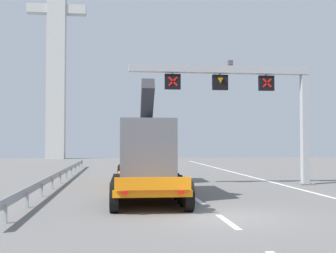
{
  "coord_description": "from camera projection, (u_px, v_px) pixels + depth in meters",
  "views": [
    {
      "loc": [
        -3.57,
        -14.45,
        2.53
      ],
      "look_at": [
        -0.91,
        8.17,
        3.36
      ],
      "focal_mm": 46.26,
      "sensor_mm": 36.0,
      "label": 1
    }
  ],
  "objects": [
    {
      "name": "ground",
      "position": [
        223.0,
        217.0,
        14.66
      ],
      "size": [
        112.0,
        112.0,
        0.0
      ],
      "primitive_type": "plane",
      "color": "slate"
    },
    {
      "name": "lane_markings",
      "position": [
        159.0,
        172.0,
        36.22
      ],
      "size": [
        0.2,
        58.06,
        0.01
      ],
      "color": "silver",
      "rests_on": "ground"
    },
    {
      "name": "edge_line_right",
      "position": [
        273.0,
        182.0,
        27.3
      ],
      "size": [
        0.2,
        63.0,
        0.01
      ],
      "primitive_type": "cube",
      "color": "silver",
      "rests_on": "ground"
    },
    {
      "name": "overhead_lane_gantry",
      "position": [
        246.0,
        90.0,
        25.65
      ],
      "size": [
        11.02,
        0.9,
        7.37
      ],
      "color": "#9EA0A5",
      "rests_on": "ground"
    },
    {
      "name": "heavy_haul_truck_orange",
      "position": [
        144.0,
        152.0,
        23.08
      ],
      "size": [
        3.27,
        14.11,
        5.3
      ],
      "color": "orange",
      "rests_on": "ground"
    },
    {
      "name": "guardrail_left",
      "position": [
        63.0,
        173.0,
        28.16
      ],
      "size": [
        0.13,
        32.82,
        0.76
      ],
      "color": "#999EA3",
      "rests_on": "ground"
    },
    {
      "name": "bridge_pylon_distant",
      "position": [
        57.0,
        36.0,
        67.46
      ],
      "size": [
        9.0,
        2.0,
        37.57
      ],
      "color": "#B7B7B2",
      "rests_on": "ground"
    }
  ]
}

